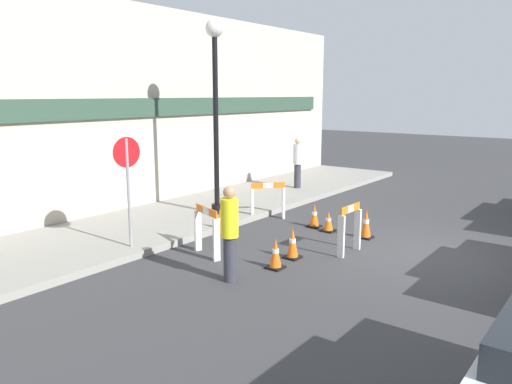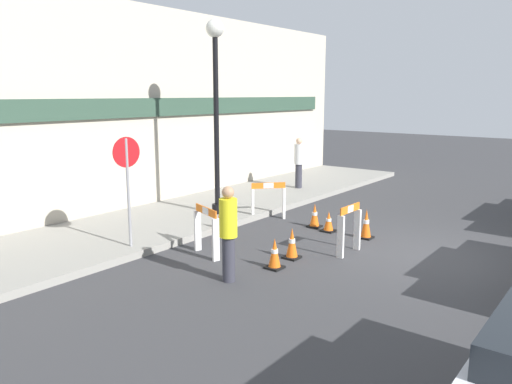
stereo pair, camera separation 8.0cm
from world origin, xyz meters
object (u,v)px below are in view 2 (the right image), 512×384
Objects in this scene: stop_sign at (127,174)px; person_worker at (228,230)px; streetlamp_post at (216,91)px; person_pedestrian at (299,161)px.

person_worker is (0.04, -2.57, -0.72)m from stop_sign.
person_worker is at bearing 96.36° from stop_sign.
streetlamp_post reaches higher than stop_sign.
stop_sign is 1.33× the size of person_worker.
stop_sign is at bearing -16.32° from person_pedestrian.
person_worker is at bearing -135.62° from streetlamp_post.
stop_sign is (-3.18, -0.51, -1.62)m from streetlamp_post.
person_pedestrian is at bearing 5.56° from person_worker.
stop_sign is at bearing -170.86° from streetlamp_post.
person_pedestrian is (7.40, 3.35, 0.13)m from person_worker.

